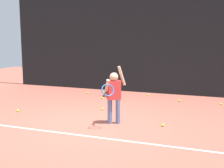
% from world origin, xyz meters
% --- Properties ---
extents(ground_plane, '(20.00, 20.00, 0.00)m').
position_xyz_m(ground_plane, '(0.00, 0.00, 0.00)').
color(ground_plane, '#9E5142').
extents(court_line_baseline, '(9.00, 0.05, 0.00)m').
position_xyz_m(court_line_baseline, '(0.00, -0.86, 0.00)').
color(court_line_baseline, white).
rests_on(court_line_baseline, ground).
extents(back_fence_windscreen, '(10.12, 0.08, 3.73)m').
position_xyz_m(back_fence_windscreen, '(0.00, 4.26, 1.86)').
color(back_fence_windscreen, black).
rests_on(back_fence_windscreen, ground).
extents(fence_post_0, '(0.09, 0.09, 3.88)m').
position_xyz_m(fence_post_0, '(-4.91, 4.32, 1.94)').
color(fence_post_0, slate).
rests_on(fence_post_0, ground).
extents(fence_post_1, '(0.09, 0.09, 3.88)m').
position_xyz_m(fence_post_1, '(-1.64, 4.32, 1.94)').
color(fence_post_1, slate).
rests_on(fence_post_1, ground).
extents(fence_post_2, '(0.09, 0.09, 3.88)m').
position_xyz_m(fence_post_2, '(1.64, 4.32, 1.94)').
color(fence_post_2, slate).
rests_on(fence_post_2, ground).
extents(tennis_player, '(0.48, 0.86, 1.35)m').
position_xyz_m(tennis_player, '(0.47, 0.18, 0.73)').
color(tennis_player, slate).
rests_on(tennis_player, ground).
extents(ball_hopper, '(0.38, 0.38, 0.56)m').
position_xyz_m(ball_hopper, '(-0.62, 3.12, 0.29)').
color(ball_hopper, gray).
rests_on(ball_hopper, ground).
extents(tennis_ball_0, '(0.07, 0.07, 0.07)m').
position_xyz_m(tennis_ball_0, '(-0.27, 1.28, 0.03)').
color(tennis_ball_0, '#CCE033').
rests_on(tennis_ball_0, ground).
extents(tennis_ball_1, '(0.07, 0.07, 0.07)m').
position_xyz_m(tennis_ball_1, '(-1.63, 3.27, 0.03)').
color(tennis_ball_1, '#CCE033').
rests_on(tennis_ball_1, ground).
extents(tennis_ball_2, '(0.07, 0.07, 0.07)m').
position_xyz_m(tennis_ball_2, '(-2.35, 0.31, 0.03)').
color(tennis_ball_2, '#CCE033').
rests_on(tennis_ball_2, ground).
extents(tennis_ball_3, '(0.07, 0.07, 0.07)m').
position_xyz_m(tennis_ball_3, '(0.46, 3.64, 0.03)').
color(tennis_ball_3, '#CCE033').
rests_on(tennis_ball_3, ground).
extents(tennis_ball_4, '(0.07, 0.07, 0.07)m').
position_xyz_m(tennis_ball_4, '(2.82, 3.07, 0.03)').
color(tennis_ball_4, '#CCE033').
rests_on(tennis_ball_4, ground).
extents(tennis_ball_5, '(0.07, 0.07, 0.07)m').
position_xyz_m(tennis_ball_5, '(-0.83, 2.67, 0.03)').
color(tennis_ball_5, '#CCE033').
rests_on(tennis_ball_5, ground).
extents(tennis_ball_6, '(0.07, 0.07, 0.07)m').
position_xyz_m(tennis_ball_6, '(1.60, 3.10, 0.03)').
color(tennis_ball_6, '#CCE033').
rests_on(tennis_ball_6, ground).
extents(tennis_ball_7, '(0.07, 0.07, 0.07)m').
position_xyz_m(tennis_ball_7, '(1.60, 0.34, 0.03)').
color(tennis_ball_7, '#CCE033').
rests_on(tennis_ball_7, ground).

